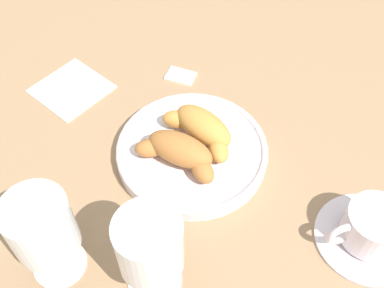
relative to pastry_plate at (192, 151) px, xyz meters
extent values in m
plane|color=#997551|center=(0.02, -0.02, -0.01)|extent=(2.20, 2.20, 0.00)
cylinder|color=silver|center=(0.00, 0.00, 0.00)|extent=(0.23, 0.23, 0.02)
torus|color=silver|center=(0.00, 0.00, 0.01)|extent=(0.23, 0.23, 0.01)
ellipsoid|color=#CC893D|center=(0.00, -0.03, 0.03)|extent=(0.10, 0.05, 0.04)
ellipsoid|color=#CC893D|center=(0.05, -0.01, 0.02)|extent=(0.05, 0.05, 0.03)
ellipsoid|color=#CC893D|center=(-0.04, -0.02, 0.02)|extent=(0.05, 0.05, 0.03)
ellipsoid|color=#AD6B33|center=(0.00, 0.03, 0.03)|extent=(0.11, 0.08, 0.04)
ellipsoid|color=#AD6B33|center=(0.03, 0.05, 0.02)|extent=(0.05, 0.05, 0.03)
ellipsoid|color=#AD6B33|center=(-0.05, 0.03, 0.02)|extent=(0.05, 0.04, 0.03)
cylinder|color=silver|center=(-0.26, -0.07, -0.01)|extent=(0.14, 0.14, 0.01)
cylinder|color=silver|center=(-0.26, -0.07, 0.02)|extent=(0.08, 0.08, 0.05)
cylinder|color=brown|center=(-0.26, -0.07, 0.04)|extent=(0.07, 0.07, 0.01)
torus|color=silver|center=(-0.24, -0.03, 0.02)|extent=(0.03, 0.04, 0.04)
cylinder|color=white|center=(-0.01, 0.24, -0.01)|extent=(0.07, 0.07, 0.01)
cylinder|color=white|center=(-0.01, 0.24, 0.02)|extent=(0.01, 0.01, 0.05)
cylinder|color=white|center=(-0.01, 0.24, 0.09)|extent=(0.08, 0.08, 0.08)
cylinder|color=gold|center=(-0.01, 0.24, 0.08)|extent=(0.07, 0.07, 0.06)
cylinder|color=white|center=(-0.11, 0.17, -0.01)|extent=(0.07, 0.07, 0.01)
cylinder|color=white|center=(-0.11, 0.17, 0.02)|extent=(0.01, 0.01, 0.05)
cylinder|color=white|center=(-0.11, 0.17, 0.09)|extent=(0.08, 0.08, 0.08)
cylinder|color=yellow|center=(-0.11, 0.17, 0.08)|extent=(0.07, 0.07, 0.06)
cube|color=white|center=(0.14, -0.11, -0.01)|extent=(0.06, 0.05, 0.01)
cube|color=silver|center=(0.25, 0.05, -0.01)|extent=(0.12, 0.12, 0.01)
camera|label=1|loc=(-0.30, 0.30, 0.55)|focal=43.30mm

